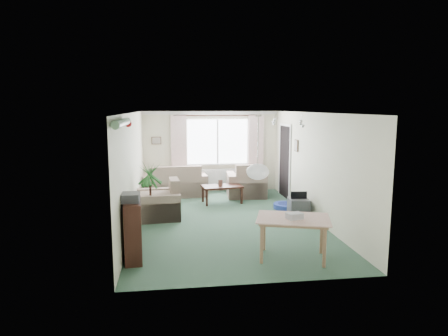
{
  "coord_description": "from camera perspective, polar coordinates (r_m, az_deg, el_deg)",
  "views": [
    {
      "loc": [
        -1.2,
        -8.56,
        2.52
      ],
      "look_at": [
        0.0,
        0.3,
        1.15
      ],
      "focal_mm": 32.0,
      "sensor_mm": 36.0,
      "label": 1
    }
  ],
  "objects": [
    {
      "name": "tv_cube",
      "position": [
        9.38,
        10.59,
        -5.63
      ],
      "size": [
        0.48,
        0.52,
        0.44
      ],
      "primitive_type": "cube",
      "rotation": [
        0.0,
        0.0,
        -0.08
      ],
      "color": "#37373C",
      "rests_on": "ground"
    },
    {
      "name": "radiator",
      "position": [
        12.02,
        -0.9,
        -1.44
      ],
      "size": [
        1.2,
        0.1,
        0.55
      ],
      "primitive_type": "cube",
      "color": "white"
    },
    {
      "name": "gift_box",
      "position": [
        6.7,
        10.04,
        -6.83
      ],
      "size": [
        0.29,
        0.24,
        0.12
      ],
      "primitive_type": "cube",
      "rotation": [
        0.0,
        0.0,
        0.25
      ],
      "color": "silver",
      "rests_on": "dining_table"
    },
    {
      "name": "curtain_right",
      "position": [
        12.03,
        4.57,
        2.72
      ],
      "size": [
        0.45,
        0.08,
        2.0
      ],
      "primitive_type": "cube",
      "color": "beige"
    },
    {
      "name": "doorway",
      "position": [
        11.32,
        8.7,
        0.9
      ],
      "size": [
        0.03,
        0.95,
        2.0
      ],
      "primitive_type": "cube",
      "color": "black"
    },
    {
      "name": "sofa",
      "position": [
        11.5,
        -7.09,
        -1.73
      ],
      "size": [
        1.87,
        1.1,
        0.9
      ],
      "primitive_type": "cube",
      "rotation": [
        0.0,
        0.0,
        3.23
      ],
      "color": "beige",
      "rests_on": "ground"
    },
    {
      "name": "bauble_cluster_a",
      "position": [
        9.79,
        7.14,
        6.89
      ],
      "size": [
        0.2,
        0.2,
        0.2
      ],
      "primitive_type": "sphere",
      "color": "silver"
    },
    {
      "name": "tinsel_garland",
      "position": [
        6.31,
        -14.35,
        6.25
      ],
      "size": [
        1.6,
        1.6,
        0.12
      ],
      "primitive_type": "cylinder",
      "color": "#196626"
    },
    {
      "name": "wall_picture_back",
      "position": [
        11.84,
        -9.64,
        3.89
      ],
      "size": [
        0.28,
        0.03,
        0.22
      ],
      "primitive_type": "cube",
      "color": "brown"
    },
    {
      "name": "pendant_lamp",
      "position": [
        6.5,
        4.83,
        -0.53
      ],
      "size": [
        0.36,
        0.36,
        0.36
      ],
      "primitive_type": "sphere",
      "color": "white"
    },
    {
      "name": "hifi_box",
      "position": [
        6.66,
        -13.21,
        -4.11
      ],
      "size": [
        0.29,
        0.35,
        0.14
      ],
      "primitive_type": "cube",
      "rotation": [
        0.0,
        0.0,
        0.02
      ],
      "color": "#313236",
      "rests_on": "bookshelf"
    },
    {
      "name": "ground",
      "position": [
        9.0,
        0.26,
        -7.54
      ],
      "size": [
        6.5,
        6.5,
        0.0
      ],
      "primitive_type": "plane",
      "color": "#30503D"
    },
    {
      "name": "curtain_rod",
      "position": [
        11.8,
        -0.9,
        7.5
      ],
      "size": [
        2.6,
        0.03,
        0.03
      ],
      "primitive_type": "cube",
      "color": "black"
    },
    {
      "name": "coffee_table",
      "position": [
        10.58,
        -0.29,
        -3.77
      ],
      "size": [
        1.1,
        0.7,
        0.47
      ],
      "primitive_type": "cube",
      "rotation": [
        0.0,
        0.0,
        0.13
      ],
      "color": "black",
      "rests_on": "ground"
    },
    {
      "name": "curtain_left",
      "position": [
        11.76,
        -6.46,
        2.56
      ],
      "size": [
        0.45,
        0.08,
        2.0
      ],
      "primitive_type": "cube",
      "color": "beige"
    },
    {
      "name": "armchair_corner",
      "position": [
        11.37,
        3.19,
        -1.65
      ],
      "size": [
        1.15,
        1.09,
        0.96
      ],
      "primitive_type": "cube",
      "rotation": [
        0.0,
        0.0,
        3.06
      ],
      "color": "#BDB28F",
      "rests_on": "ground"
    },
    {
      "name": "window",
      "position": [
        11.92,
        -0.94,
        3.8
      ],
      "size": [
        1.8,
        0.03,
        1.3
      ],
      "primitive_type": "cube",
      "color": "white"
    },
    {
      "name": "pet_bed",
      "position": [
        10.16,
        8.86,
        -5.39
      ],
      "size": [
        0.77,
        0.77,
        0.13
      ],
      "primitive_type": "cylinder",
      "rotation": [
        0.0,
        0.0,
        -0.25
      ],
      "color": "#204C96",
      "rests_on": "ground"
    },
    {
      "name": "photo_frame",
      "position": [
        10.49,
        -0.51,
        -2.14
      ],
      "size": [
        0.12,
        0.06,
        0.16
      ],
      "primitive_type": "cube",
      "rotation": [
        0.0,
        0.0,
        0.31
      ],
      "color": "brown",
      "rests_on": "coffee_table"
    },
    {
      "name": "bauble_cluster_b",
      "position": [
        8.73,
        11.08,
        6.58
      ],
      "size": [
        0.2,
        0.2,
        0.2
      ],
      "primitive_type": "sphere",
      "color": "silver"
    },
    {
      "name": "dining_table",
      "position": [
        6.87,
        9.78,
        -9.91
      ],
      "size": [
        1.26,
        1.02,
        0.68
      ],
      "primitive_type": "cube",
      "rotation": [
        0.0,
        0.0,
        -0.3
      ],
      "color": "#9E6D56",
      "rests_on": "ground"
    },
    {
      "name": "houseplant",
      "position": [
        8.87,
        -10.47,
        -3.5
      ],
      "size": [
        0.58,
        0.58,
        1.33
      ],
      "primitive_type": "cylinder",
      "rotation": [
        0.0,
        0.0,
        -0.01
      ],
      "color": "#214E1A",
      "rests_on": "ground"
    },
    {
      "name": "bookshelf",
      "position": [
        6.88,
        -12.85,
        -8.59
      ],
      "size": [
        0.33,
        0.84,
        1.0
      ],
      "primitive_type": "cube",
      "rotation": [
        0.0,
        0.0,
        0.07
      ],
      "color": "black",
      "rests_on": "ground"
    },
    {
      "name": "armchair_left",
      "position": [
        9.27,
        -9.4,
        -4.34
      ],
      "size": [
        1.02,
        1.06,
        0.89
      ],
      "primitive_type": "cube",
      "rotation": [
        0.0,
        0.0,
        -1.5
      ],
      "color": "beige",
      "rests_on": "ground"
    },
    {
      "name": "wall_picture_right",
      "position": [
        10.31,
        10.3,
        3.17
      ],
      "size": [
        0.03,
        0.24,
        0.3
      ],
      "primitive_type": "cube",
      "color": "brown"
    }
  ]
}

